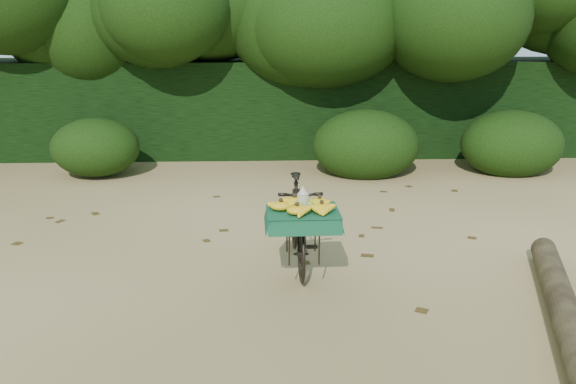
{
  "coord_description": "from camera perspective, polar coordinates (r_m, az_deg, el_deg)",
  "views": [
    {
      "loc": [
        -0.23,
        -5.72,
        2.49
      ],
      "look_at": [
        0.02,
        0.18,
        0.85
      ],
      "focal_mm": 38.0,
      "sensor_mm": 36.0,
      "label": 1
    }
  ],
  "objects": [
    {
      "name": "leaf_litter",
      "position": [
        6.84,
        -0.3,
        -5.76
      ],
      "size": [
        7.0,
        7.3,
        0.01
      ],
      "primitive_type": null,
      "color": "#443212",
      "rests_on": "ground"
    },
    {
      "name": "fallen_log",
      "position": [
        5.57,
        24.76,
        -11.1
      ],
      "size": [
        1.35,
        3.44,
        0.26
      ],
      "primitive_type": "cylinder",
      "rotation": [
        1.57,
        0.0,
        -0.32
      ],
      "color": "brown",
      "rests_on": "ground"
    },
    {
      "name": "ground",
      "position": [
        6.24,
        -0.08,
        -7.97
      ],
      "size": [
        80.0,
        80.0,
        0.0
      ],
      "primitive_type": "plane",
      "color": "tan",
      "rests_on": "ground"
    },
    {
      "name": "tree_row",
      "position": [
        11.23,
        -4.67,
        13.02
      ],
      "size": [
        14.5,
        2.0,
        4.0
      ],
      "primitive_type": null,
      "color": "black",
      "rests_on": "ground"
    },
    {
      "name": "bush_clumps",
      "position": [
        10.25,
        1.73,
        4.07
      ],
      "size": [
        8.8,
        1.7,
        0.9
      ],
      "primitive_type": null,
      "color": "black",
      "rests_on": "ground"
    },
    {
      "name": "hedge_backdrop",
      "position": [
        12.12,
        -1.31,
        8.03
      ],
      "size": [
        26.0,
        1.8,
        1.8
      ],
      "primitive_type": "cube",
      "color": "black",
      "rests_on": "ground"
    },
    {
      "name": "vendor_bicycle",
      "position": [
        6.37,
        0.93,
        -2.81
      ],
      "size": [
        0.69,
        1.68,
        0.95
      ],
      "rotation": [
        0.0,
        0.0,
        0.02
      ],
      "color": "black",
      "rests_on": "ground"
    }
  ]
}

